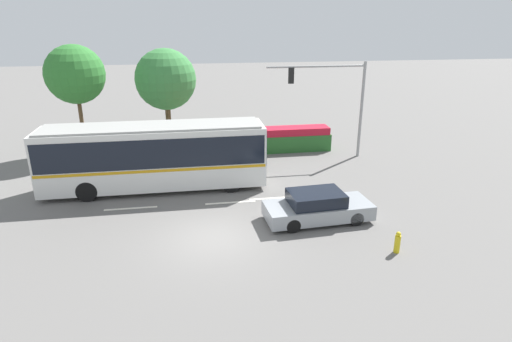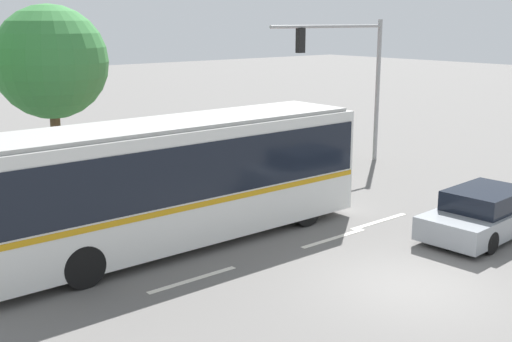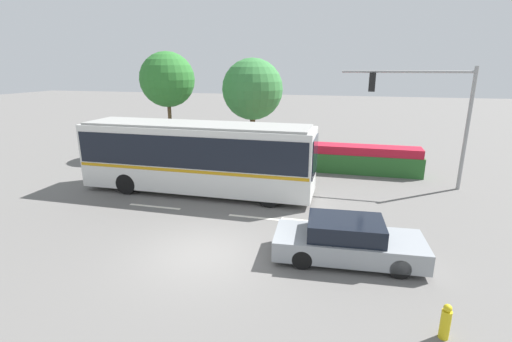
% 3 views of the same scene
% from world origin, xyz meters
% --- Properties ---
extents(ground_plane, '(140.00, 140.00, 0.00)m').
position_xyz_m(ground_plane, '(0.00, 0.00, 0.00)').
color(ground_plane, slate).
extents(city_bus, '(11.09, 2.55, 3.34)m').
position_xyz_m(city_bus, '(-2.52, 5.68, 1.90)').
color(city_bus, silver).
rests_on(city_bus, ground).
extents(sedan_foreground, '(4.69, 2.13, 1.34)m').
position_xyz_m(sedan_foreground, '(4.54, 0.81, 0.63)').
color(sedan_foreground, gray).
rests_on(sedan_foreground, ground).
extents(traffic_light_pole, '(6.07, 0.24, 5.90)m').
position_xyz_m(traffic_light_pole, '(8.25, 9.26, 4.03)').
color(traffic_light_pole, gray).
rests_on(traffic_light_pole, ground).
extents(flowering_hedge, '(9.51, 1.31, 1.56)m').
position_xyz_m(flowering_hedge, '(3.70, 11.13, 0.77)').
color(flowering_hedge, '#286028').
rests_on(flowering_hedge, ground).
extents(street_tree_left, '(3.61, 3.61, 6.85)m').
position_xyz_m(street_tree_left, '(-7.47, 12.70, 5.03)').
color(street_tree_left, brown).
rests_on(street_tree_left, ground).
extents(street_tree_centre, '(4.12, 4.12, 6.45)m').
position_xyz_m(street_tree_centre, '(-2.13, 14.50, 4.38)').
color(street_tree_centre, brown).
rests_on(street_tree_centre, ground).
extents(fire_hydrant, '(0.22, 0.22, 0.86)m').
position_xyz_m(fire_hydrant, '(6.72, -2.25, 0.41)').
color(fire_hydrant, gold).
rests_on(fire_hydrant, ground).
extents(lane_stripe_near, '(2.40, 0.16, 0.01)m').
position_xyz_m(lane_stripe_near, '(3.17, 3.46, 0.01)').
color(lane_stripe_near, silver).
rests_on(lane_stripe_near, ground).
extents(lane_stripe_mid, '(2.40, 0.16, 0.01)m').
position_xyz_m(lane_stripe_mid, '(-3.60, 3.36, 0.01)').
color(lane_stripe_mid, silver).
rests_on(lane_stripe_mid, ground).
extents(lane_stripe_far, '(2.40, 0.16, 0.01)m').
position_xyz_m(lane_stripe_far, '(1.03, 3.28, 0.01)').
color(lane_stripe_far, silver).
rests_on(lane_stripe_far, ground).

